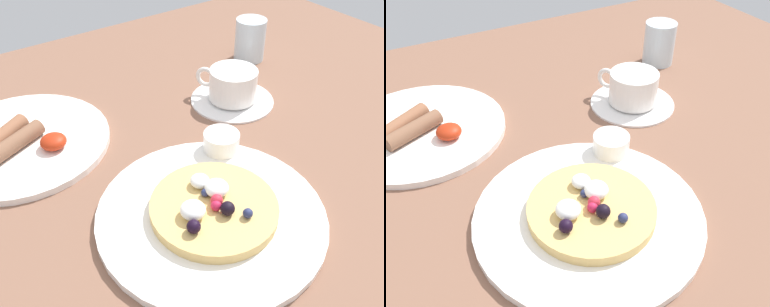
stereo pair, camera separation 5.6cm
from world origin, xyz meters
The scene contains 9 objects.
ground_plane centered at (0.00, 0.00, -1.50)cm, with size 151.49×119.37×3.00cm, color brown.
pancake_plate centered at (3.08, -5.15, 0.58)cm, with size 29.36×29.36×1.17cm, color white.
pancake_with_berries centered at (3.19, -5.36, 2.15)cm, with size 16.28×16.28×3.38cm.
syrup_ramekin centered at (12.27, 4.16, 2.61)cm, with size 5.41×5.41×2.80cm.
breakfast_plate centered at (-11.46, 24.50, 0.54)cm, with size 27.37×27.37×1.08cm, color white.
fried_breakfast centered at (-12.94, 23.15, 2.15)cm, with size 14.46×11.08×2.69cm.
coffee_saucer centered at (23.79, 15.10, 0.37)cm, with size 14.98×14.98×0.74cm, color white.
coffee_cup centered at (23.71, 15.22, 3.57)cm, with size 8.48×10.65×5.46cm.
water_glass centered at (37.86, 26.31, 4.26)cm, with size 6.32×6.32×8.53cm, color silver.
Camera 2 is at (-15.89, -36.78, 40.42)cm, focal length 39.32 mm.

